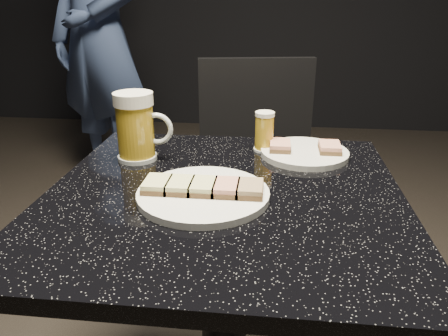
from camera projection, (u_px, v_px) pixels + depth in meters
The scene contains 9 objects.
plate_large at pixel (203, 194), 0.83m from camera, with size 0.25×0.25×0.01m, color white.
plate_small at pixel (304, 153), 1.05m from camera, with size 0.21×0.21×0.01m, color white.
patron at pixel (100, 38), 2.35m from camera, with size 0.64×0.42×1.76m, color navy.
table at pixel (224, 292), 0.95m from camera, with size 0.70×0.70×0.75m.
beer_mug at pixel (136, 127), 1.00m from camera, with size 0.13×0.09×0.16m.
beer_tumbler at pixel (264, 132), 1.07m from camera, with size 0.05×0.05×0.10m.
chair at pixel (258, 167), 1.64m from camera, with size 0.51×0.51×0.89m.
canapes_on_plate_large at pixel (203, 187), 0.83m from camera, with size 0.23×0.07×0.02m.
canapes_on_plate_small at pixel (305, 146), 1.04m from camera, with size 0.17×0.07×0.02m.
Camera 1 is at (0.09, -0.78, 1.12)m, focal length 35.00 mm.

